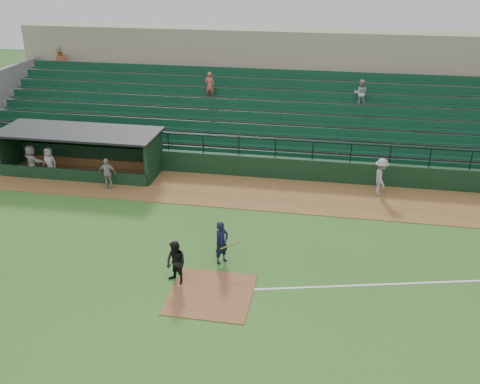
# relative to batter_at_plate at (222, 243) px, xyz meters

# --- Properties ---
(ground) EXTENTS (90.00, 90.00, 0.00)m
(ground) POSITION_rel_batter_at_plate_xyz_m (0.06, -1.22, -0.90)
(ground) COLOR #2F5D1E
(ground) RESTS_ON ground
(warning_track) EXTENTS (40.00, 4.00, 0.03)m
(warning_track) POSITION_rel_batter_at_plate_xyz_m (0.06, 6.78, -0.89)
(warning_track) COLOR brown
(warning_track) RESTS_ON ground
(home_plate_dirt) EXTENTS (3.00, 3.00, 0.03)m
(home_plate_dirt) POSITION_rel_batter_at_plate_xyz_m (0.06, -2.22, -0.89)
(home_plate_dirt) COLOR brown
(home_plate_dirt) RESTS_ON ground
(foul_line) EXTENTS (17.49, 4.44, 0.01)m
(foul_line) POSITION_rel_batter_at_plate_xyz_m (8.06, -0.02, -0.90)
(foul_line) COLOR white
(foul_line) RESTS_ON ground
(stadium_structure) EXTENTS (38.00, 13.08, 6.40)m
(stadium_structure) POSITION_rel_batter_at_plate_xyz_m (0.06, 15.23, 1.40)
(stadium_structure) COLOR black
(stadium_structure) RESTS_ON ground
(dugout) EXTENTS (8.90, 3.20, 2.42)m
(dugout) POSITION_rel_batter_at_plate_xyz_m (-9.69, 8.34, 0.43)
(dugout) COLOR black
(dugout) RESTS_ON ground
(batter_at_plate) EXTENTS (1.16, 0.79, 1.80)m
(batter_at_plate) POSITION_rel_batter_at_plate_xyz_m (0.00, 0.00, 0.00)
(batter_at_plate) COLOR black
(batter_at_plate) RESTS_ON ground
(umpire) EXTENTS (1.06, 0.98, 1.74)m
(umpire) POSITION_rel_batter_at_plate_xyz_m (-1.37, -1.71, -0.03)
(umpire) COLOR black
(umpire) RESTS_ON ground
(runner) EXTENTS (0.86, 1.32, 1.92)m
(runner) POSITION_rel_batter_at_plate_xyz_m (6.60, 7.71, 0.09)
(runner) COLOR gray
(runner) RESTS_ON warning_track
(dugout_player_a) EXTENTS (0.98, 0.44, 1.65)m
(dugout_player_a) POSITION_rel_batter_at_plate_xyz_m (-7.38, 6.00, -0.05)
(dugout_player_a) COLOR #A09A96
(dugout_player_a) RESTS_ON warning_track
(dugout_player_b) EXTENTS (0.89, 0.65, 1.69)m
(dugout_player_b) POSITION_rel_batter_at_plate_xyz_m (-11.06, 6.84, -0.03)
(dugout_player_b) COLOR #A19B96
(dugout_player_b) RESTS_ON warning_track
(dugout_player_c) EXTENTS (1.74, 1.29, 1.82)m
(dugout_player_c) POSITION_rel_batter_at_plate_xyz_m (-12.04, 6.74, 0.04)
(dugout_player_c) COLOR #A29C98
(dugout_player_c) RESTS_ON warning_track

